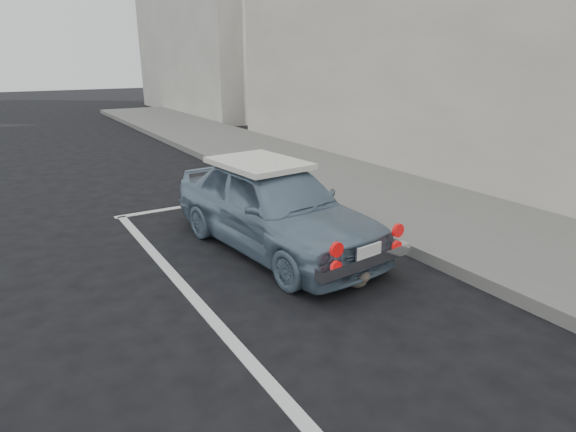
# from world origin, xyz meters

# --- Properties ---
(sidewalk) EXTENTS (2.80, 40.00, 0.15)m
(sidewalk) POSITION_xyz_m (3.20, 2.00, 0.07)
(sidewalk) COLOR slate
(sidewalk) RESTS_ON ground
(building_far) EXTENTS (3.50, 10.00, 8.00)m
(building_far) POSITION_xyz_m (6.35, 20.00, 4.00)
(building_far) COLOR #BBB5AA
(building_far) RESTS_ON ground
(pline_front) EXTENTS (3.00, 0.12, 0.01)m
(pline_front) POSITION_xyz_m (0.50, 6.50, 0.00)
(pline_front) COLOR silver
(pline_front) RESTS_ON ground
(pline_side) EXTENTS (0.12, 7.00, 0.01)m
(pline_side) POSITION_xyz_m (-0.90, 3.00, 0.00)
(pline_side) COLOR silver
(pline_side) RESTS_ON ground
(retro_coupe) EXTENTS (1.67, 3.45, 1.13)m
(retro_coupe) POSITION_xyz_m (0.51, 4.14, 0.57)
(retro_coupe) COLOR #738BA3
(retro_coupe) RESTS_ON ground
(cat) EXTENTS (0.24, 0.49, 0.26)m
(cat) POSITION_xyz_m (0.69, 2.72, 0.12)
(cat) COLOR #76665A
(cat) RESTS_ON ground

